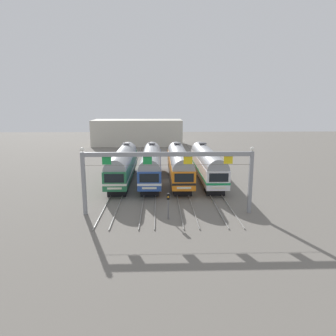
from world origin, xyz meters
TOP-DOWN VIEW (x-y plane):
  - ground_plane at (0.00, 0.00)m, footprint 160.00×160.00m
  - track_bed at (0.00, 17.00)m, footprint 13.79×70.00m
  - commuter_train_green at (-6.14, -0.00)m, footprint 2.88×18.06m
  - commuter_train_blue at (-2.05, -0.00)m, footprint 2.88×18.06m
  - commuter_train_orange at (2.05, -0.00)m, footprint 2.88×18.06m
  - commuter_train_white at (6.14, -0.00)m, footprint 2.88×18.06m
  - catenary_gantry at (0.00, -13.50)m, footprint 17.52×0.44m
  - yard_signal_mast at (0.00, -15.17)m, footprint 0.28×0.35m
  - maintenance_building at (-6.73, 41.10)m, footprint 24.04×10.00m

SIDE VIEW (x-z plane):
  - ground_plane at x=0.00m, z-range 0.00..0.00m
  - track_bed at x=0.00m, z-range 0.00..0.15m
  - yard_signal_mast at x=0.00m, z-range 0.54..3.21m
  - commuter_train_green at x=-6.14m, z-range 0.16..5.21m
  - commuter_train_blue at x=-2.05m, z-range 0.16..5.21m
  - commuter_train_orange at x=2.05m, z-range 0.16..5.21m
  - commuter_train_white at x=6.14m, z-range 0.16..5.21m
  - maintenance_building at x=-6.73m, z-range 0.00..6.87m
  - catenary_gantry at x=0.00m, z-range 1.63..8.60m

